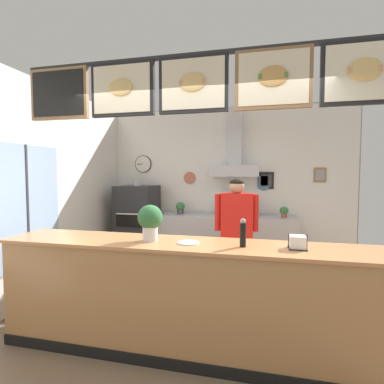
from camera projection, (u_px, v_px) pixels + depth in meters
ground_plane at (195, 337)px, 3.03m from camera, size 6.69×6.69×0.00m
back_wall_assembly at (226, 180)px, 5.46m from camera, size 4.57×2.97×2.92m
left_wall_with_window at (5, 192)px, 3.47m from camera, size 0.15×5.57×2.92m
service_counter at (189, 298)px, 2.77m from camera, size 3.66×0.62×1.04m
back_prep_counter at (227, 242)px, 5.31m from camera, size 2.43×0.54×0.93m
pizza_oven at (138, 224)px, 5.56m from camera, size 0.68×0.73×1.55m
shop_worker at (236, 234)px, 3.99m from camera, size 0.58×0.27×1.61m
espresso_machine at (235, 205)px, 5.21m from camera, size 0.56×0.52×0.39m
potted_sage at (284, 212)px, 5.05m from camera, size 0.15×0.15×0.18m
potted_rosemary at (180, 208)px, 5.50m from camera, size 0.17×0.17×0.22m
basil_vase at (150, 221)px, 2.81m from camera, size 0.24×0.24×0.34m
pepper_grinder at (243, 233)px, 2.58m from camera, size 0.05×0.05×0.25m
napkin_holder at (298, 243)px, 2.51m from camera, size 0.16×0.15×0.13m
condiment_plate at (189, 243)px, 2.72m from camera, size 0.20×0.20×0.01m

